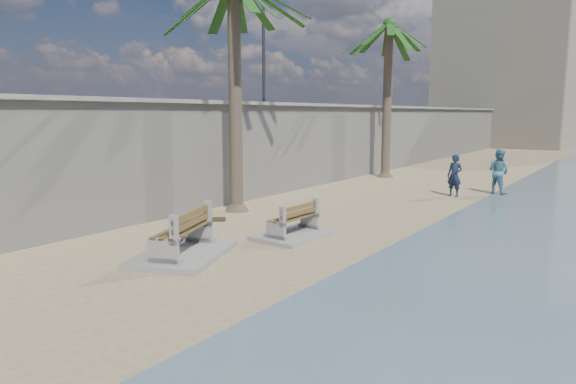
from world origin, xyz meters
The scene contains 11 objects.
ground_plane centered at (0.00, 0.00, 0.00)m, with size 140.00×140.00×0.00m, color tan.
seawall centered at (-5.20, 20.00, 1.75)m, with size 0.45×70.00×3.50m, color gray.
wall_cap centered at (-5.20, 20.00, 3.55)m, with size 0.80×70.00×0.12m, color gray.
end_building centered at (-2.00, 52.00, 7.00)m, with size 18.00×12.00×14.00m, color #B7AA93.
bench_near centered at (-1.39, 4.18, 0.45)m, with size 2.49×2.93×1.04m.
bench_far centered at (-0.43, 7.15, 0.38)m, with size 1.44×2.08×0.86m.
palm_back centered at (-3.85, 20.36, 7.36)m, with size 5.00×5.00×8.37m.
streetlight centered at (-5.10, 12.00, 6.64)m, with size 0.28×0.28×5.12m.
person_a centered at (0.92, 16.18, 0.94)m, with size 0.67×0.46×1.87m, color #142138.
person_b centered at (2.14, 17.84, 0.99)m, with size 0.95×0.74×1.98m, color teal.
debris_c centered at (-3.64, 7.58, 0.01)m, with size 0.71×0.57×0.03m, color #382616.
Camera 1 is at (6.88, -3.56, 3.17)m, focal length 32.00 mm.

